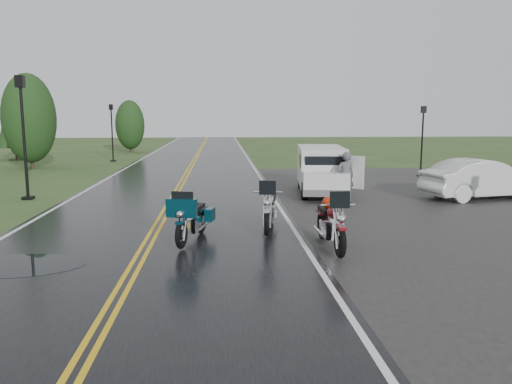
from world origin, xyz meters
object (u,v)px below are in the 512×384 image
motorcycle_red (340,229)px  motorcycle_silver (267,211)px  motorcycle_teal (181,223)px  lamp_post_far_right (422,141)px  sedan_white (482,180)px  lamp_post_far_left (112,133)px  van_white (305,175)px  lamp_post_near_left (24,138)px  person_at_van (345,178)px

motorcycle_red → motorcycle_silver: size_ratio=1.02×
motorcycle_teal → lamp_post_far_right: size_ratio=0.63×
motorcycle_silver → sedan_white: bearing=41.1°
motorcycle_teal → lamp_post_far_left: size_ratio=0.58×
sedan_white → lamp_post_far_left: lamp_post_far_left is taller
motorcycle_silver → van_white: van_white is taller
motorcycle_red → lamp_post_near_left: lamp_post_near_left is taller
lamp_post_far_left → lamp_post_far_right: lamp_post_far_left is taller
motorcycle_teal → lamp_post_far_left: 24.24m
motorcycle_teal → sedan_white: size_ratio=0.50×
lamp_post_far_left → lamp_post_far_right: 20.22m
motorcycle_silver → lamp_post_near_left: lamp_post_near_left is taller
person_at_van → lamp_post_near_left: lamp_post_near_left is taller
motorcycle_red → van_white: size_ratio=0.50×
person_at_van → lamp_post_far_left: bearing=-62.3°
motorcycle_silver → lamp_post_near_left: bearing=150.7°
motorcycle_silver → lamp_post_far_left: bearing=119.8°
motorcycle_teal → sedan_white: bearing=45.1°
motorcycle_silver → person_at_van: bearing=65.9°
van_white → sedan_white: (6.70, -0.21, -0.21)m
person_at_van → lamp_post_far_left: size_ratio=0.46×
motorcycle_red → motorcycle_teal: (-3.51, 1.03, -0.05)m
motorcycle_red → lamp_post_near_left: (-9.86, 8.78, 1.60)m
lamp_post_near_left → lamp_post_far_right: size_ratio=1.27×
motorcycle_silver → lamp_post_far_right: lamp_post_far_right is taller
lamp_post_near_left → lamp_post_far_right: 18.47m
van_white → motorcycle_red: bearing=-87.4°
motorcycle_red → van_white: van_white is taller
lamp_post_far_left → lamp_post_far_right: (17.63, -9.90, -0.14)m
person_at_van → lamp_post_near_left: (-11.80, 1.52, 1.41)m
motorcycle_teal → lamp_post_near_left: (-6.35, 7.76, 1.65)m
sedan_white → motorcycle_silver: bearing=110.4°
lamp_post_near_left → sedan_white: bearing=-4.0°
sedan_white → lamp_post_far_left: size_ratio=1.16×
motorcycle_silver → van_white: size_ratio=0.49×
motorcycle_red → lamp_post_far_right: lamp_post_far_right is taller
motorcycle_silver → person_at_van: person_at_van is taller
sedan_white → van_white: bearing=76.4°
lamp_post_far_left → lamp_post_near_left: bearing=-89.8°
lamp_post_near_left → motorcycle_teal: bearing=-50.7°
van_white → lamp_post_far_left: 19.63m
lamp_post_near_left → person_at_van: bearing=-7.3°
lamp_post_far_left → lamp_post_far_right: bearing=-29.3°
motorcycle_red → motorcycle_silver: bearing=122.8°
motorcycle_silver → lamp_post_far_left: size_ratio=0.61×
sedan_white → lamp_post_far_right: bearing=-15.7°
van_white → lamp_post_near_left: lamp_post_near_left is taller
motorcycle_teal → person_at_van: person_at_van is taller
lamp_post_near_left → lamp_post_far_right: (17.57, 5.68, -0.50)m
lamp_post_far_left → van_white: bearing=-57.8°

